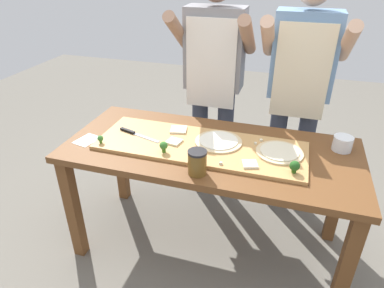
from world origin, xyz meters
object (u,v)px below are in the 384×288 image
object	(u,v)px
broccoli_floret_front_mid	(100,139)
recipe_note	(87,140)
pizza_whole_cheese_artichoke	(279,152)
sauce_jar	(198,163)
broccoli_floret_front_right	(295,166)
cheese_crumble_a	(261,140)
chefs_knife	(134,133)
cheese_crumble_d	(194,152)
pizza_whole_white_garlic	(218,141)
pizza_slice_near_left	(174,142)
cheese_crumble_c	(255,143)
cheese_crumble_b	(221,163)
broccoli_floret_center_right	(201,156)
flour_cup	(342,144)
prep_table	(210,163)
cook_right	(300,82)
pizza_slice_near_right	(179,130)
cook_left	(214,74)
broccoli_floret_front_left	(164,146)
pizza_slice_far_right	(250,164)

from	to	relation	value
broccoli_floret_front_mid	recipe_note	xyz separation A→B (m)	(-0.12, 0.04, -0.05)
pizza_whole_cheese_artichoke	sauce_jar	distance (m)	0.48
broccoli_floret_front_right	cheese_crumble_a	world-z (taller)	broccoli_floret_front_right
chefs_knife	cheese_crumble_a	bearing A→B (deg)	10.17
chefs_knife	cheese_crumble_d	distance (m)	0.43
pizza_whole_white_garlic	pizza_slice_near_left	size ratio (longest dim) A/B	3.39
cheese_crumble_c	recipe_note	bearing A→B (deg)	-167.80
cheese_crumble_a	cheese_crumble_b	world-z (taller)	same
broccoli_floret_center_right	broccoli_floret_front_right	size ratio (longest dim) A/B	0.62
broccoli_floret_front_mid	broccoli_floret_front_right	distance (m)	1.08
pizza_whole_white_garlic	pizza_whole_cheese_artichoke	xyz separation A→B (m)	(0.35, -0.02, 0.00)
pizza_slice_near_left	cheese_crumble_d	bearing A→B (deg)	-28.46
pizza_whole_cheese_artichoke	flour_cup	size ratio (longest dim) A/B	2.39
cheese_crumble_a	sauce_jar	size ratio (longest dim) A/B	0.11
prep_table	broccoli_floret_center_right	size ratio (longest dim) A/B	41.97
pizza_whole_white_garlic	cook_right	distance (m)	0.74
cheese_crumble_b	broccoli_floret_front_mid	bearing A→B (deg)	178.42
pizza_slice_near_left	cheese_crumble_d	size ratio (longest dim) A/B	6.21
sauce_jar	cook_right	distance (m)	1.02
cook_right	broccoli_floret_center_right	bearing A→B (deg)	-119.28
flour_cup	sauce_jar	size ratio (longest dim) A/B	0.83
pizza_slice_near_left	pizza_slice_near_right	bearing A→B (deg)	99.32
cheese_crumble_b	recipe_note	bearing A→B (deg)	176.18
prep_table	broccoli_floret_front_mid	size ratio (longest dim) A/B	36.08
broccoli_floret_front_mid	pizza_whole_cheese_artichoke	bearing A→B (deg)	10.58
broccoli_floret_center_right	cook_left	size ratio (longest dim) A/B	0.02
broccoli_floret_center_right	prep_table	bearing A→B (deg)	87.07
chefs_knife	cheese_crumble_b	distance (m)	0.61
pizza_whole_white_garlic	broccoli_floret_front_left	distance (m)	0.33
broccoli_floret_front_left	cook_right	size ratio (longest dim) A/B	0.04
broccoli_floret_front_left	cheese_crumble_b	distance (m)	0.33
cheese_crumble_a	sauce_jar	distance (m)	0.48
broccoli_floret_center_right	pizza_whole_white_garlic	bearing A→B (deg)	78.20
broccoli_floret_front_left	cheese_crumble_b	size ratio (longest dim) A/B	4.79
prep_table	cheese_crumble_c	size ratio (longest dim) A/B	129.63
cheese_crumble_d	prep_table	bearing A→B (deg)	62.26
pizza_whole_cheese_artichoke	broccoli_floret_front_mid	xyz separation A→B (m)	(-1.00, -0.19, 0.02)
cheese_crumble_c	broccoli_floret_front_mid	bearing A→B (deg)	-163.95
pizza_slice_near_left	cook_left	bearing A→B (deg)	84.45
pizza_slice_far_right	cheese_crumble_a	xyz separation A→B (m)	(0.02, 0.28, 0.00)
sauce_jar	cheese_crumble_b	bearing A→B (deg)	41.19
cheese_crumble_d	flour_cup	distance (m)	0.84
pizza_slice_near_right	cheese_crumble_a	size ratio (longest dim) A/B	6.99
broccoli_floret_front_mid	sauce_jar	distance (m)	0.63
pizza_slice_near_right	flour_cup	bearing A→B (deg)	4.93
pizza_slice_far_right	broccoli_floret_front_mid	bearing A→B (deg)	-178.79
cheese_crumble_b	flour_cup	size ratio (longest dim) A/B	0.12
broccoli_floret_front_left	recipe_note	bearing A→B (deg)	177.08
pizza_slice_far_right	sauce_jar	world-z (taller)	sauce_jar
chefs_knife	broccoli_floret_center_right	bearing A→B (deg)	-20.08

